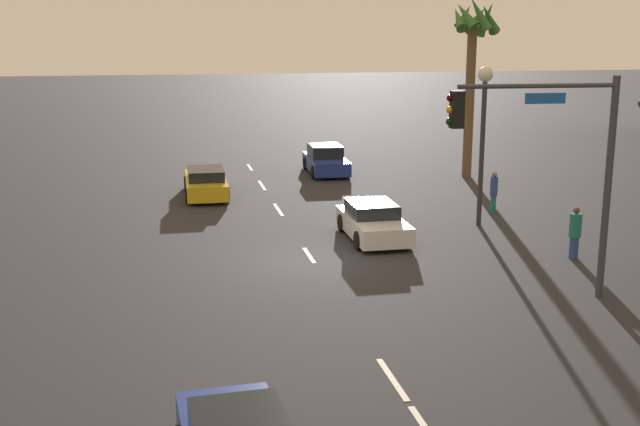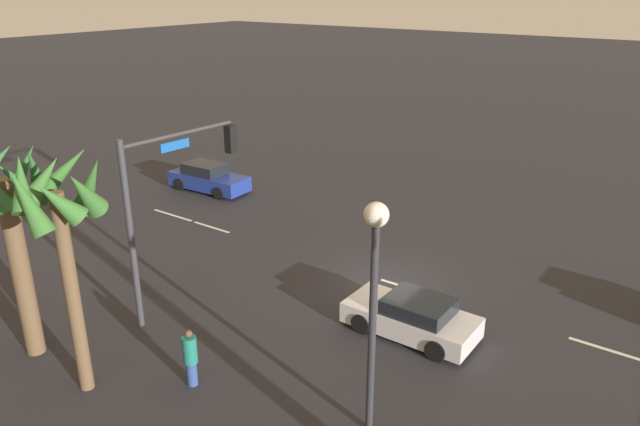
% 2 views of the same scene
% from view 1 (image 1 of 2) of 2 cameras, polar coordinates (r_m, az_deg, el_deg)
% --- Properties ---
extents(ground_plane, '(220.00, 220.00, 0.00)m').
position_cam_1_polar(ground_plane, '(25.45, -0.52, -3.46)').
color(ground_plane, '#28282D').
extents(lane_stripe_0, '(2.12, 0.14, 0.01)m').
position_cam_1_polar(lane_stripe_0, '(42.83, -5.05, 3.28)').
color(lane_stripe_0, silver).
rests_on(lane_stripe_0, ground_plane).
extents(lane_stripe_1, '(2.38, 0.14, 0.01)m').
position_cam_1_polar(lane_stripe_1, '(37.80, -4.18, 1.99)').
color(lane_stripe_1, silver).
rests_on(lane_stripe_1, ground_plane).
extents(lane_stripe_2, '(2.33, 0.14, 0.01)m').
position_cam_1_polar(lane_stripe_2, '(32.66, -3.01, 0.24)').
color(lane_stripe_2, silver).
rests_on(lane_stripe_2, ground_plane).
extents(lane_stripe_3, '(1.86, 0.14, 0.01)m').
position_cam_1_polar(lane_stripe_3, '(26.07, -0.79, -3.05)').
color(lane_stripe_3, silver).
rests_on(lane_stripe_3, ground_plane).
extents(lane_stripe_4, '(2.12, 0.14, 0.01)m').
position_cam_1_polar(lane_stripe_4, '(17.25, 5.20, -11.76)').
color(lane_stripe_4, silver).
rests_on(lane_stripe_4, ground_plane).
extents(car_0, '(4.71, 1.91, 1.27)m').
position_cam_1_polar(car_0, '(35.58, -8.18, 2.17)').
color(car_0, gold).
rests_on(car_0, ground_plane).
extents(car_1, '(4.40, 2.01, 1.44)m').
position_cam_1_polar(car_1, '(40.87, 0.41, 3.78)').
color(car_1, navy).
rests_on(car_1, ground_plane).
extents(car_2, '(4.08, 1.91, 1.28)m').
position_cam_1_polar(car_2, '(28.05, 3.83, -0.66)').
color(car_2, silver).
rests_on(car_2, ground_plane).
extents(traffic_signal, '(0.46, 4.68, 6.06)m').
position_cam_1_polar(traffic_signal, '(21.86, 16.53, 4.27)').
color(traffic_signal, '#38383D').
rests_on(traffic_signal, ground_plane).
extents(streetlamp, '(0.56, 0.56, 5.92)m').
position_cam_1_polar(streetlamp, '(29.97, 11.65, 6.91)').
color(streetlamp, '#2D2D33').
rests_on(streetlamp, ground_plane).
extents(pedestrian_1, '(0.40, 0.40, 1.68)m').
position_cam_1_polar(pedestrian_1, '(32.64, 12.35, 1.54)').
color(pedestrian_1, '#1E7266').
rests_on(pedestrian_1, ground_plane).
extents(pedestrian_2, '(0.39, 0.39, 1.69)m').
position_cam_1_polar(pedestrian_2, '(26.81, 17.81, -1.29)').
color(pedestrian_2, '#2D478C').
rests_on(pedestrian_2, ground_plane).
extents(palm_tree_0, '(2.64, 2.55, 8.82)m').
position_cam_1_polar(palm_tree_0, '(39.99, 10.93, 11.76)').
color(palm_tree_0, brown).
rests_on(palm_tree_0, ground_plane).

